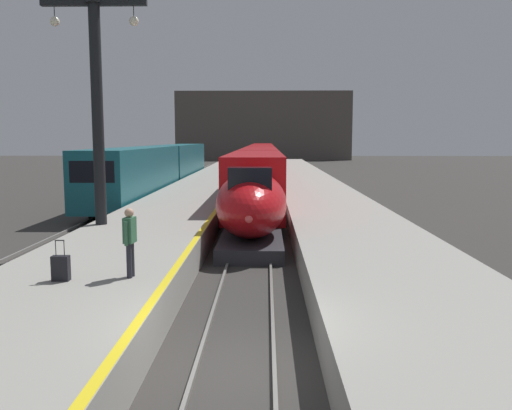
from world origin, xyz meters
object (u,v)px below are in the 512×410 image
at_px(station_column_mid, 97,88).
at_px(passenger_near_edge, 130,237).
at_px(regional_train_adjacent, 162,166).
at_px(rolling_suitcase, 61,268).
at_px(highspeed_train_main, 260,163).

distance_m(station_column_mid, passenger_near_edge, 9.74).
bearing_deg(regional_train_adjacent, rolling_suitcase, -83.27).
relative_size(regional_train_adjacent, station_column_mid, 4.22).
height_order(regional_train_adjacent, station_column_mid, station_column_mid).
relative_size(highspeed_train_main, station_column_mid, 8.62).
height_order(regional_train_adjacent, rolling_suitcase, regional_train_adjacent).
relative_size(passenger_near_edge, rolling_suitcase, 1.72).
xyz_separation_m(regional_train_adjacent, station_column_mid, (2.20, -23.98, 4.18)).
relative_size(highspeed_train_main, regional_train_adjacent, 2.05).
relative_size(regional_train_adjacent, passenger_near_edge, 21.66).
height_order(regional_train_adjacent, passenger_near_edge, regional_train_adjacent).
xyz_separation_m(regional_train_adjacent, rolling_suitcase, (3.83, -32.49, -0.77)).
distance_m(regional_train_adjacent, rolling_suitcase, 32.72).
height_order(highspeed_train_main, station_column_mid, station_column_mid).
bearing_deg(highspeed_train_main, station_column_mid, -99.88).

